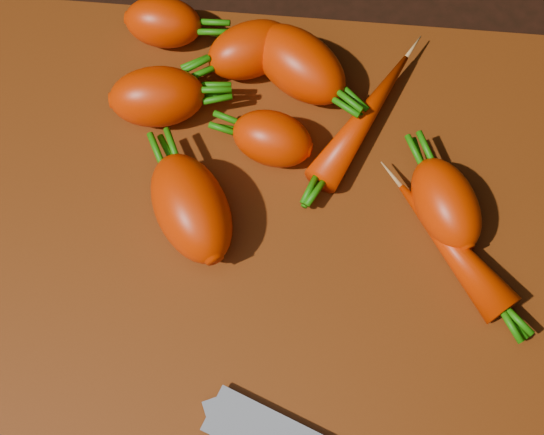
{
  "coord_description": "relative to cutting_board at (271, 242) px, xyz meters",
  "views": [
    {
      "loc": [
        0.02,
        -0.2,
        0.53
      ],
      "look_at": [
        0.0,
        0.01,
        0.03
      ],
      "focal_mm": 50.0,
      "sensor_mm": 36.0,
      "label": 1
    }
  ],
  "objects": [
    {
      "name": "ground",
      "position": [
        0.0,
        0.0,
        -0.01
      ],
      "size": [
        2.0,
        2.0,
        0.01
      ],
      "primitive_type": "cube",
      "color": "black"
    },
    {
      "name": "cutting_board",
      "position": [
        0.0,
        0.0,
        0.0
      ],
      "size": [
        0.5,
        0.4,
        0.01
      ],
      "primitive_type": "cube",
      "color": "#702F0C",
      "rests_on": "ground"
    },
    {
      "name": "carrot_0",
      "position": [
        -0.1,
        0.1,
        0.03
      ],
      "size": [
        0.08,
        0.06,
        0.05
      ],
      "primitive_type": "ellipsoid",
      "rotation": [
        0.0,
        0.0,
        0.18
      ],
      "color": "red",
      "rests_on": "cutting_board"
    },
    {
      "name": "carrot_1",
      "position": [
        -0.01,
        0.07,
        0.03
      ],
      "size": [
        0.07,
        0.05,
        0.04
      ],
      "primitive_type": "ellipsoid",
      "rotation": [
        0.0,
        0.0,
        2.9
      ],
      "color": "red",
      "rests_on": "cutting_board"
    },
    {
      "name": "carrot_2",
      "position": [
        0.01,
        0.14,
        0.03
      ],
      "size": [
        0.1,
        0.09,
        0.05
      ],
      "primitive_type": "ellipsoid",
      "rotation": [
        0.0,
        0.0,
        -0.65
      ],
      "color": "red",
      "rests_on": "cutting_board"
    },
    {
      "name": "carrot_3",
      "position": [
        -0.06,
        0.01,
        0.03
      ],
      "size": [
        0.09,
        0.1,
        0.05
      ],
      "primitive_type": "ellipsoid",
      "rotation": [
        0.0,
        0.0,
        2.09
      ],
      "color": "red",
      "rests_on": "cutting_board"
    },
    {
      "name": "carrot_4",
      "position": [
        -0.03,
        0.15,
        0.03
      ],
      "size": [
        0.08,
        0.07,
        0.04
      ],
      "primitive_type": "ellipsoid",
      "rotation": [
        0.0,
        0.0,
        3.63
      ],
      "color": "red",
      "rests_on": "cutting_board"
    },
    {
      "name": "carrot_5",
      "position": [
        -0.1,
        0.17,
        0.03
      ],
      "size": [
        0.06,
        0.04,
        0.04
      ],
      "primitive_type": "ellipsoid",
      "rotation": [
        0.0,
        0.0,
        -0.06
      ],
      "color": "red",
      "rests_on": "cutting_board"
    },
    {
      "name": "carrot_6",
      "position": [
        0.12,
        0.03,
        0.03
      ],
      "size": [
        0.07,
        0.09,
        0.04
      ],
      "primitive_type": "ellipsoid",
      "rotation": [
        0.0,
        0.0,
        2.01
      ],
      "color": "red",
      "rests_on": "cutting_board"
    },
    {
      "name": "carrot_7",
      "position": [
        0.06,
        0.1,
        0.02
      ],
      "size": [
        0.09,
        0.13,
        0.03
      ],
      "primitive_type": "ellipsoid",
      "rotation": [
        0.0,
        0.0,
        1.08
      ],
      "color": "red",
      "rests_on": "cutting_board"
    },
    {
      "name": "carrot_8",
      "position": [
        0.13,
        0.0,
        0.02
      ],
      "size": [
        0.1,
        0.11,
        0.03
      ],
      "primitive_type": "ellipsoid",
      "rotation": [
        0.0,
        0.0,
        2.26
      ],
      "color": "red",
      "rests_on": "cutting_board"
    }
  ]
}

